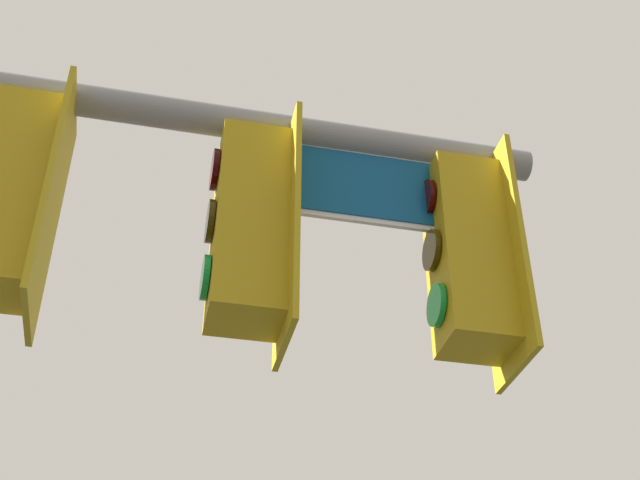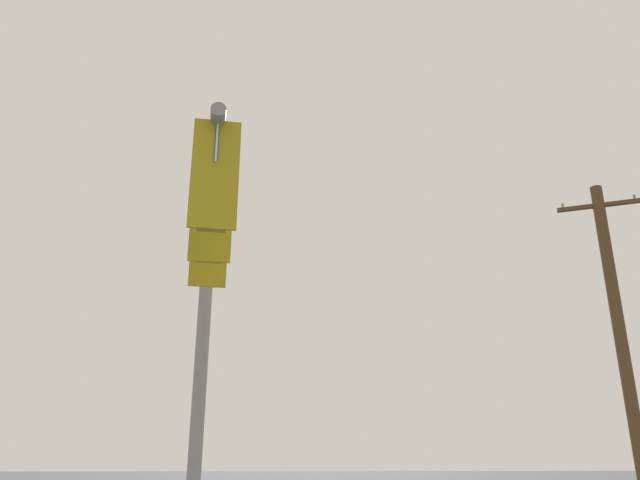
{
  "view_description": "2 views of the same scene",
  "coord_description": "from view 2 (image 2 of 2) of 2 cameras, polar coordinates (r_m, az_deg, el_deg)",
  "views": [
    {
      "loc": [
        -5.01,
        -9.92,
        1.76
      ],
      "look_at": [
        -4.1,
        -5.79,
        4.76
      ],
      "focal_mm": 50.0,
      "sensor_mm": 36.0,
      "label": 1
    },
    {
      "loc": [
        2.98,
        -6.38,
        1.37
      ],
      "look_at": [
        -6.61,
        -4.56,
        4.92
      ],
      "focal_mm": 35.0,
      "sensor_mm": 36.0,
      "label": 2
    }
  ],
  "objects": [
    {
      "name": "signal_pole_near",
      "position": [
        8.78,
        -10.19,
        -2.1
      ],
      "size": [
        4.28,
        0.53,
        5.64
      ],
      "color": "gray",
      "rests_on": "ground_plane"
    },
    {
      "name": "utility_pole",
      "position": [
        19.57,
        25.75,
        -7.88
      ],
      "size": [
        1.29,
        2.1,
        9.38
      ],
      "color": "brown",
      "rests_on": "ground_plane"
    }
  ]
}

